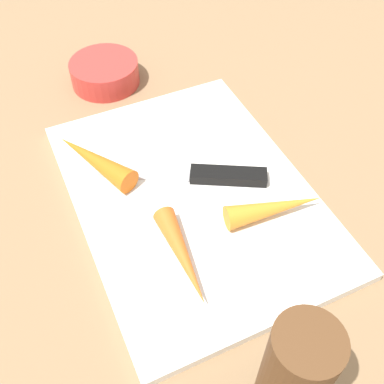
% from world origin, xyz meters
% --- Properties ---
extents(ground_plane, '(1.40, 1.40, 0.00)m').
position_xyz_m(ground_plane, '(0.00, 0.00, 0.00)').
color(ground_plane, '#8C6D4C').
extents(cutting_board, '(0.36, 0.26, 0.01)m').
position_xyz_m(cutting_board, '(0.00, 0.00, 0.01)').
color(cutting_board, white).
rests_on(cutting_board, ground_plane).
extents(knife, '(0.11, 0.19, 0.01)m').
position_xyz_m(knife, '(-0.01, 0.04, 0.02)').
color(knife, '#B7B7BC').
rests_on(knife, cutting_board).
extents(carrot_medium, '(0.12, 0.03, 0.02)m').
position_xyz_m(carrot_medium, '(0.08, -0.05, 0.02)').
color(carrot_medium, orange).
rests_on(carrot_medium, cutting_board).
extents(carrot_shortest, '(0.05, 0.11, 0.03)m').
position_xyz_m(carrot_shortest, '(0.07, 0.07, 0.03)').
color(carrot_shortest, orange).
rests_on(carrot_shortest, cutting_board).
extents(carrot_longest, '(0.12, 0.08, 0.03)m').
position_xyz_m(carrot_longest, '(-0.08, -0.09, 0.03)').
color(carrot_longest, orange).
rests_on(carrot_longest, cutting_board).
extents(small_bowl, '(0.10, 0.10, 0.04)m').
position_xyz_m(small_bowl, '(-0.26, -0.02, 0.02)').
color(small_bowl, red).
rests_on(small_bowl, ground_plane).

